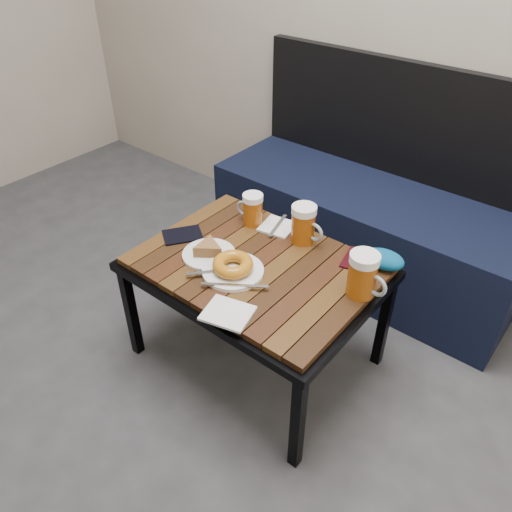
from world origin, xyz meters
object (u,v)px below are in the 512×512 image
Objects in this scene: cafe_table at (256,272)px; plate_pie at (209,251)px; plate_bagel at (233,267)px; passport_burgundy at (358,260)px; passport_navy at (183,235)px; bench at (367,223)px; beer_mug_right at (363,275)px; beer_mug_left at (252,209)px; beer_mug_centre at (304,224)px; knit_pouch at (384,259)px.

plate_pie is at bearing -154.02° from cafe_table.
plate_bagel is (-0.02, -0.09, 0.07)m from cafe_table.
plate_pie is 1.44× the size of passport_burgundy.
plate_pie is 0.17m from passport_navy.
passport_burgundy is (0.23, -0.53, 0.20)m from bench.
bench is 0.89m from plate_pie.
bench is 10.74× the size of passport_burgundy.
passport_navy is at bearing -171.87° from cafe_table.
beer_mug_right is 0.19m from passport_burgundy.
beer_mug_left is 0.67× the size of plate_pie.
bench is at bearing -113.35° from beer_mug_left.
beer_mug_right is at bearing 24.66° from plate_bagel.
beer_mug_right is at bearing 165.97° from beer_mug_left.
beer_mug_right is 0.70m from passport_navy.
cafe_table is at bearing 42.55° from passport_navy.
beer_mug_left is at bearing 117.40° from plate_bagel.
passport_burgundy is at bearing 36.05° from plate_pie.
beer_mug_centre is 0.56× the size of plate_bagel.
plate_pie is 0.60m from knit_pouch.
beer_mug_left reaches higher than passport_navy.
plate_bagel reaches higher than plate_pie.
cafe_table is 5.51× the size of beer_mug_right.
knit_pouch reaches higher than cafe_table.
bench is 9.92× the size of passport_navy.
knit_pouch is at bearing 36.11° from cafe_table.
beer_mug_left is at bearing 92.15° from passport_navy.
beer_mug_left is 0.86× the size of beer_mug_centre.
passport_navy is (-0.68, -0.13, -0.07)m from beer_mug_right.
passport_navy is (-0.32, -0.05, 0.05)m from cafe_table.
bench is 0.89m from plate_bagel.
bench reaches higher than cafe_table.
beer_mug_centre is at bearing 172.97° from passport_burgundy.
passport_navy is at bearing -142.25° from beer_mug_centre.
passport_burgundy reaches higher than cafe_table.
plate_pie is at bearing -146.74° from knit_pouch.
plate_bagel reaches higher than passport_burgundy.
beer_mug_left is at bearing 132.23° from cafe_table.
cafe_table is (-0.04, -0.76, 0.16)m from bench.
plate_pie is at bearing -157.10° from beer_mug_right.
knit_pouch is at bearing 3.50° from passport_burgundy.
knit_pouch reaches higher than plate_bagel.
beer_mug_centre is 0.23m from passport_burgundy.
plate_bagel is (-0.07, -0.31, -0.05)m from beer_mug_centre.
bench is at bearing 121.15° from beer_mug_right.
beer_mug_centre is 0.95× the size of beer_mug_right.
beer_mug_centre reaches higher than plate_pie.
beer_mug_centre reaches higher than knit_pouch.
passport_burgundy is (0.22, 0.02, -0.07)m from beer_mug_centre.
bench reaches higher than knit_pouch.
beer_mug_right reaches higher than knit_pouch.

